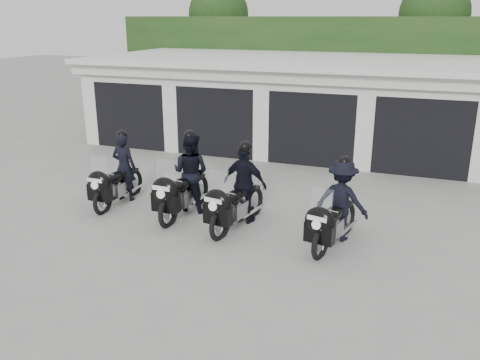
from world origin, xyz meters
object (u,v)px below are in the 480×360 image
(police_bike_b, at_px, (187,178))
(police_bike_d, at_px, (338,206))
(police_bike_a, at_px, (118,175))
(police_bike_c, at_px, (241,190))

(police_bike_b, distance_m, police_bike_d, 3.53)
(police_bike_a, distance_m, police_bike_b, 1.80)
(police_bike_d, bearing_deg, police_bike_b, -174.99)
(police_bike_a, relative_size, police_bike_d, 1.01)
(police_bike_b, height_order, police_bike_d, police_bike_b)
(police_bike_a, distance_m, police_bike_d, 5.31)
(police_bike_d, bearing_deg, police_bike_c, -172.53)
(police_bike_b, bearing_deg, police_bike_d, -4.51)
(police_bike_b, relative_size, police_bike_c, 1.04)
(police_bike_a, bearing_deg, police_bike_b, 0.41)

